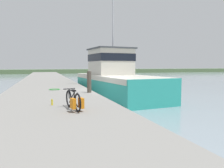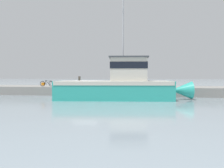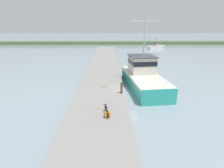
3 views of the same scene
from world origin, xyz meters
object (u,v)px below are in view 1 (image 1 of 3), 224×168
at_px(mooring_post, 89,82).
at_px(water_bottle_by_bike, 52,102).
at_px(boat_blue_far, 111,72).
at_px(fishing_boat_main, 114,78).
at_px(bicycle_touring, 74,101).

distance_m(mooring_post, water_bottle_by_bike, 4.18).
height_order(boat_blue_far, water_bottle_by_bike, boat_blue_far).
relative_size(fishing_boat_main, water_bottle_by_bike, 55.17).
relative_size(fishing_boat_main, boat_blue_far, 1.86).
bearing_deg(boat_blue_far, bicycle_touring, -56.78).
xyz_separation_m(boat_blue_far, water_bottle_by_bike, (-17.00, -47.23, 0.30)).
relative_size(boat_blue_far, mooring_post, 5.66).
height_order(fishing_boat_main, mooring_post, fishing_boat_main).
bearing_deg(fishing_boat_main, water_bottle_by_bike, -128.19).
relative_size(boat_blue_far, water_bottle_by_bike, 29.62).
bearing_deg(bicycle_touring, fishing_boat_main, 54.88).
xyz_separation_m(boat_blue_far, mooring_post, (-14.81, -43.70, 0.79)).
distance_m(fishing_boat_main, water_bottle_by_bike, 10.00).
height_order(bicycle_touring, mooring_post, mooring_post).
bearing_deg(fishing_boat_main, boat_blue_far, 67.11).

